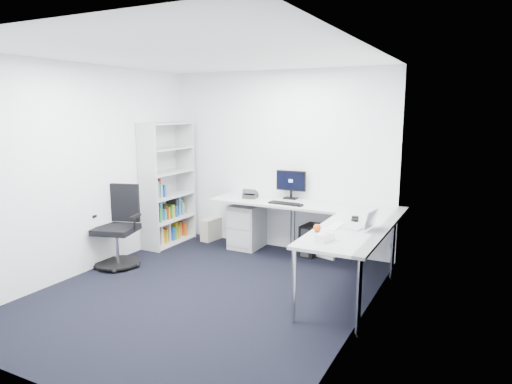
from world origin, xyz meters
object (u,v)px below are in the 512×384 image
at_px(bookshelf, 167,184).
at_px(monitor, 291,184).
at_px(task_chair, 116,227).
at_px(laptop, 355,217).
at_px(l_desk, 294,237).

height_order(bookshelf, monitor, bookshelf).
bearing_deg(monitor, bookshelf, -168.07).
bearing_deg(task_chair, laptop, -6.08).
relative_size(l_desk, laptop, 8.43).
xyz_separation_m(bookshelf, task_chair, (0.06, -1.21, -0.41)).
height_order(l_desk, task_chair, task_chair).
relative_size(bookshelf, laptop, 5.90).
bearing_deg(monitor, l_desk, -66.99).
xyz_separation_m(task_chair, laptop, (3.12, 0.54, 0.36)).
distance_m(task_chair, laptop, 3.18).
xyz_separation_m(l_desk, task_chair, (-2.12, -1.16, 0.15)).
bearing_deg(task_chair, l_desk, 12.78).
bearing_deg(laptop, task_chair, -161.27).
distance_m(l_desk, bookshelf, 2.25).
bearing_deg(l_desk, bookshelf, 178.68).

